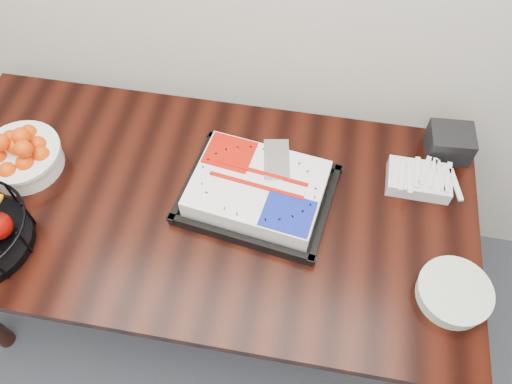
% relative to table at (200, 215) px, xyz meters
% --- Properties ---
extents(table, '(1.80, 0.90, 0.75)m').
position_rel_table_xyz_m(table, '(0.00, 0.00, 0.00)').
color(table, black).
rests_on(table, ground).
extents(cake_tray, '(0.52, 0.43, 0.10)m').
position_rel_table_xyz_m(cake_tray, '(0.19, 0.05, 0.13)').
color(cake_tray, black).
rests_on(cake_tray, table).
extents(tangerine_bowl, '(0.27, 0.27, 0.17)m').
position_rel_table_xyz_m(tangerine_bowl, '(-0.61, 0.04, 0.16)').
color(tangerine_bowl, white).
rests_on(tangerine_bowl, table).
extents(plate_stack, '(0.21, 0.21, 0.05)m').
position_rel_table_xyz_m(plate_stack, '(0.80, -0.19, 0.11)').
color(plate_stack, white).
rests_on(plate_stack, table).
extents(fork_bag, '(0.21, 0.14, 0.06)m').
position_rel_table_xyz_m(fork_bag, '(0.70, 0.20, 0.11)').
color(fork_bag, silver).
rests_on(fork_bag, table).
extents(napkin_box, '(0.15, 0.13, 0.10)m').
position_rel_table_xyz_m(napkin_box, '(0.80, 0.35, 0.14)').
color(napkin_box, black).
rests_on(napkin_box, table).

